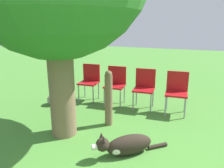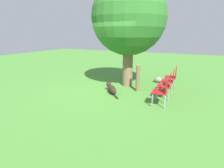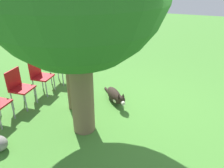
{
  "view_description": "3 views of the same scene",
  "coord_description": "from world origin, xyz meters",
  "px_view_note": "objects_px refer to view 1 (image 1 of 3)",
  "views": [
    {
      "loc": [
        -2.25,
        -1.28,
        1.82
      ],
      "look_at": [
        1.55,
        0.38,
        0.68
      ],
      "focal_mm": 35.0,
      "sensor_mm": 36.0,
      "label": 1
    },
    {
      "loc": [
        3.04,
        -5.92,
        2.12
      ],
      "look_at": [
        0.46,
        -0.48,
        0.39
      ],
      "focal_mm": 28.0,
      "sensor_mm": 36.0,
      "label": 2
    },
    {
      "loc": [
        -1.25,
        3.84,
        2.68
      ],
      "look_at": [
        0.51,
        -0.5,
        0.37
      ],
      "focal_mm": 35.0,
      "sensor_mm": 36.0,
      "label": 3
    }
  ],
  "objects_px": {
    "red_chair_0": "(177,90)",
    "red_chair_1": "(144,86)",
    "red_chair_2": "(116,82)",
    "dog": "(125,145)",
    "fence_post": "(109,98)",
    "red_chair_3": "(90,79)"
  },
  "relations": [
    {
      "from": "dog",
      "to": "red_chair_2",
      "type": "distance_m",
      "value": 2.18
    },
    {
      "from": "red_chair_0",
      "to": "red_chair_3",
      "type": "relative_size",
      "value": 1.0
    },
    {
      "from": "dog",
      "to": "red_chair_2",
      "type": "height_order",
      "value": "red_chair_2"
    },
    {
      "from": "red_chair_2",
      "to": "red_chair_3",
      "type": "height_order",
      "value": "same"
    },
    {
      "from": "fence_post",
      "to": "dog",
      "type": "bearing_deg",
      "value": -142.41
    },
    {
      "from": "red_chair_0",
      "to": "red_chair_1",
      "type": "bearing_deg",
      "value": -96.76
    },
    {
      "from": "dog",
      "to": "fence_post",
      "type": "xyz_separation_m",
      "value": [
        0.81,
        0.62,
        0.37
      ]
    },
    {
      "from": "dog",
      "to": "red_chair_0",
      "type": "distance_m",
      "value": 1.99
    },
    {
      "from": "fence_post",
      "to": "red_chair_3",
      "type": "height_order",
      "value": "fence_post"
    },
    {
      "from": "red_chair_1",
      "to": "red_chair_0",
      "type": "bearing_deg",
      "value": 83.24
    },
    {
      "from": "red_chair_2",
      "to": "red_chair_3",
      "type": "relative_size",
      "value": 1.0
    },
    {
      "from": "dog",
      "to": "red_chair_3",
      "type": "xyz_separation_m",
      "value": [
        1.94,
        1.65,
        0.35
      ]
    },
    {
      "from": "fence_post",
      "to": "red_chair_3",
      "type": "bearing_deg",
      "value": 42.03
    },
    {
      "from": "red_chair_0",
      "to": "red_chair_2",
      "type": "xyz_separation_m",
      "value": [
        0.03,
        1.39,
        0.0
      ]
    },
    {
      "from": "fence_post",
      "to": "red_chair_1",
      "type": "bearing_deg",
      "value": -18.33
    },
    {
      "from": "fence_post",
      "to": "red_chair_1",
      "type": "height_order",
      "value": "fence_post"
    },
    {
      "from": "fence_post",
      "to": "red_chair_0",
      "type": "relative_size",
      "value": 1.19
    },
    {
      "from": "red_chair_1",
      "to": "red_chair_2",
      "type": "height_order",
      "value": "same"
    },
    {
      "from": "red_chair_0",
      "to": "red_chair_2",
      "type": "distance_m",
      "value": 1.39
    },
    {
      "from": "fence_post",
      "to": "red_chair_2",
      "type": "relative_size",
      "value": 1.19
    },
    {
      "from": "dog",
      "to": "red_chair_0",
      "type": "bearing_deg",
      "value": -146.29
    },
    {
      "from": "dog",
      "to": "red_chair_2",
      "type": "xyz_separation_m",
      "value": [
        1.93,
        0.95,
        0.35
      ]
    }
  ]
}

